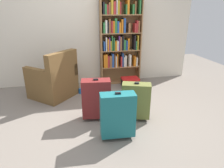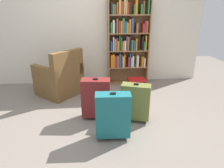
{
  "view_description": "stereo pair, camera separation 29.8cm",
  "coord_description": "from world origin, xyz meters",
  "px_view_note": "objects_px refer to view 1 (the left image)",
  "views": [
    {
      "loc": [
        -0.39,
        -2.59,
        1.61
      ],
      "look_at": [
        0.16,
        0.13,
        0.55
      ],
      "focal_mm": 31.97,
      "sensor_mm": 36.0,
      "label": 1
    },
    {
      "loc": [
        -0.1,
        -2.64,
        1.61
      ],
      "look_at": [
        0.16,
        0.13,
        0.55
      ],
      "focal_mm": 31.97,
      "sensor_mm": 36.0,
      "label": 2
    }
  ],
  "objects_px": {
    "armchair": "(54,81)",
    "suitcase_olive": "(136,101)",
    "mug": "(81,91)",
    "suitcase_dark_red": "(96,99)",
    "storage_box": "(130,82)",
    "suitcase_teal": "(118,115)",
    "bookshelf": "(119,39)"
  },
  "relations": [
    {
      "from": "bookshelf",
      "to": "suitcase_olive",
      "type": "bearing_deg",
      "value": -94.59
    },
    {
      "from": "suitcase_teal",
      "to": "suitcase_dark_red",
      "type": "bearing_deg",
      "value": 110.73
    },
    {
      "from": "suitcase_olive",
      "to": "suitcase_dark_red",
      "type": "bearing_deg",
      "value": 167.08
    },
    {
      "from": "armchair",
      "to": "suitcase_olive",
      "type": "height_order",
      "value": "armchair"
    },
    {
      "from": "storage_box",
      "to": "suitcase_teal",
      "type": "height_order",
      "value": "suitcase_teal"
    },
    {
      "from": "storage_box",
      "to": "suitcase_teal",
      "type": "relative_size",
      "value": 0.56
    },
    {
      "from": "armchair",
      "to": "suitcase_dark_red",
      "type": "distance_m",
      "value": 1.21
    },
    {
      "from": "mug",
      "to": "storage_box",
      "type": "xyz_separation_m",
      "value": [
        1.08,
        0.14,
        0.06
      ]
    },
    {
      "from": "armchair",
      "to": "suitcase_olive",
      "type": "bearing_deg",
      "value": -41.9
    },
    {
      "from": "suitcase_dark_red",
      "to": "mug",
      "type": "bearing_deg",
      "value": 100.28
    },
    {
      "from": "suitcase_teal",
      "to": "suitcase_dark_red",
      "type": "relative_size",
      "value": 0.99
    },
    {
      "from": "mug",
      "to": "suitcase_teal",
      "type": "xyz_separation_m",
      "value": [
        0.39,
        -1.59,
        0.29
      ]
    },
    {
      "from": "suitcase_teal",
      "to": "suitcase_olive",
      "type": "bearing_deg",
      "value": 47.25
    },
    {
      "from": "armchair",
      "to": "mug",
      "type": "relative_size",
      "value": 8.23
    },
    {
      "from": "storage_box",
      "to": "suitcase_olive",
      "type": "xyz_separation_m",
      "value": [
        -0.31,
        -1.33,
        0.21
      ]
    },
    {
      "from": "armchair",
      "to": "mug",
      "type": "height_order",
      "value": "armchair"
    },
    {
      "from": "mug",
      "to": "suitcase_dark_red",
      "type": "xyz_separation_m",
      "value": [
        0.19,
        -1.05,
        0.29
      ]
    },
    {
      "from": "suitcase_teal",
      "to": "suitcase_olive",
      "type": "distance_m",
      "value": 0.56
    },
    {
      "from": "suitcase_dark_red",
      "to": "armchair",
      "type": "bearing_deg",
      "value": 124.31
    },
    {
      "from": "suitcase_teal",
      "to": "suitcase_dark_red",
      "type": "height_order",
      "value": "suitcase_dark_red"
    },
    {
      "from": "armchair",
      "to": "storage_box",
      "type": "distance_m",
      "value": 1.6
    },
    {
      "from": "mug",
      "to": "suitcase_olive",
      "type": "relative_size",
      "value": 0.2
    },
    {
      "from": "suitcase_dark_red",
      "to": "bookshelf",
      "type": "bearing_deg",
      "value": 65.09
    },
    {
      "from": "mug",
      "to": "suitcase_dark_red",
      "type": "distance_m",
      "value": 1.11
    },
    {
      "from": "storage_box",
      "to": "suitcase_dark_red",
      "type": "relative_size",
      "value": 0.56
    },
    {
      "from": "armchair",
      "to": "suitcase_teal",
      "type": "xyz_separation_m",
      "value": [
        0.89,
        -1.54,
        0.02
      ]
    },
    {
      "from": "bookshelf",
      "to": "armchair",
      "type": "relative_size",
      "value": 1.86
    },
    {
      "from": "armchair",
      "to": "suitcase_olive",
      "type": "distance_m",
      "value": 1.7
    },
    {
      "from": "armchair",
      "to": "suitcase_olive",
      "type": "relative_size",
      "value": 1.63
    },
    {
      "from": "suitcase_teal",
      "to": "suitcase_olive",
      "type": "height_order",
      "value": "suitcase_teal"
    },
    {
      "from": "storage_box",
      "to": "mug",
      "type": "bearing_deg",
      "value": -172.35
    },
    {
      "from": "bookshelf",
      "to": "armchair",
      "type": "xyz_separation_m",
      "value": [
        -1.4,
        -0.54,
        -0.68
      ]
    }
  ]
}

